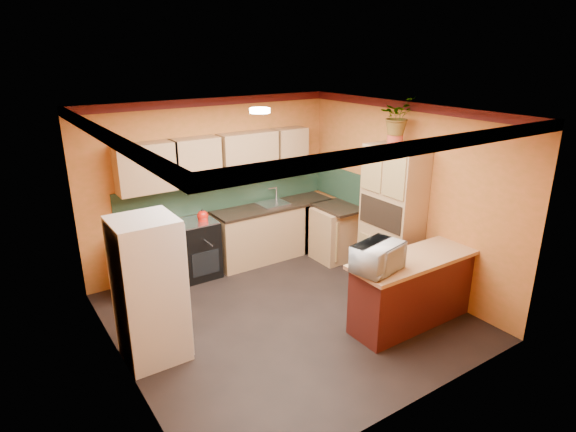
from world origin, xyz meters
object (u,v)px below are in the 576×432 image
Objects in this scene: base_cabinets_back at (233,241)px; microwave at (378,257)px; stove at (197,249)px; pantry at (392,217)px; fridge at (149,290)px; breakfast_bar at (415,291)px.

microwave is at bearing -81.03° from base_cabinets_back.
stove is 0.43× the size of pantry.
stove is at bearing 52.33° from fridge.
stove is 0.51× the size of breakfast_bar.
microwave reaches higher than stove.
microwave is at bearing -26.17° from fridge.
breakfast_bar is (1.15, -2.82, 0.00)m from base_cabinets_back.
fridge is at bearing -138.93° from base_cabinets_back.
base_cabinets_back is 2.57m from fridge.
stove is 3.33m from breakfast_bar.
pantry is at bearing 61.59° from breakfast_bar.
pantry is 3.50× the size of microwave.
breakfast_bar is (3.06, -1.16, -0.41)m from fridge.
stove is 1.51× the size of microwave.
fridge is at bearing -127.67° from stove.
base_cabinets_back and breakfast_bar have the same top height.
fridge reaches higher than base_cabinets_back.
pantry reaches higher than stove.
breakfast_bar is at bearing -12.65° from microwave.
microwave is (1.07, -2.82, 0.64)m from stove.
stove is 3.01m from pantry.
pantry is (2.32, -1.82, 0.59)m from stove.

